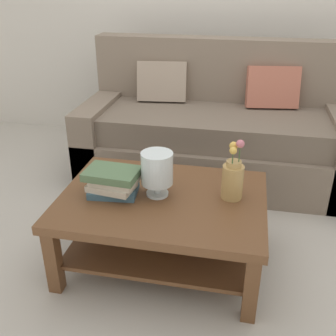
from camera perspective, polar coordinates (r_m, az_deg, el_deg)
name	(u,v)px	position (r m, az deg, el deg)	size (l,w,h in m)	color
ground_plane	(182,225)	(2.71, 2.08, -8.11)	(10.00, 10.00, 0.00)	#B7B2A8
couch	(215,132)	(3.26, 6.77, 5.13)	(2.09, 0.90, 1.06)	#7A6B5B
coffee_table	(162,215)	(2.24, -0.83, -6.68)	(1.12, 0.82, 0.43)	brown
book_stack_main	(113,182)	(2.18, -7.91, -1.98)	(0.30, 0.22, 0.15)	#3D6075
glass_hurricane_vase	(157,170)	(2.12, -1.59, -0.24)	(0.17, 0.17, 0.25)	silver
flower_pitcher	(233,178)	(2.14, 9.27, -1.42)	(0.12, 0.12, 0.34)	tan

